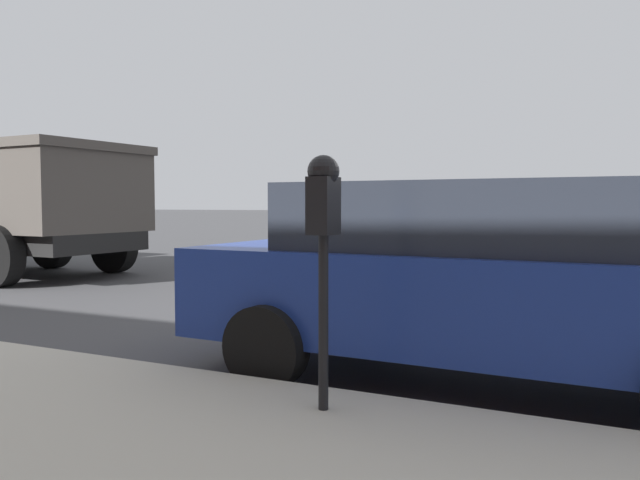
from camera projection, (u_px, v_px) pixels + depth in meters
name	position (u px, v px, depth m)	size (l,w,h in m)	color
ground_plane	(524.00, 354.00, 5.75)	(220.00, 220.00, 0.00)	#424244
parking_meter	(324.00, 216.00, 3.67)	(0.21, 0.19, 1.52)	black
car_blue	(477.00, 278.00, 4.82)	(2.14, 4.56, 1.55)	navy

